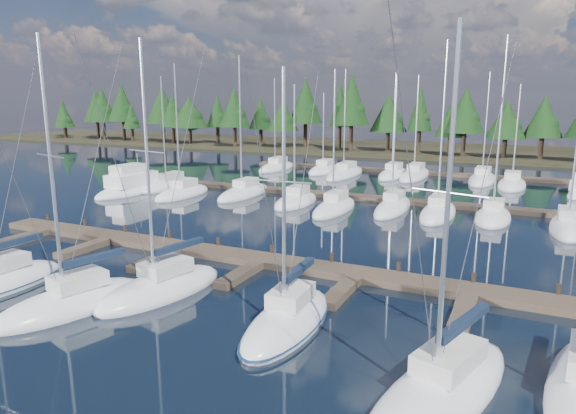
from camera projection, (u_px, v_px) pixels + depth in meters
The scene contains 11 objects.
ground at pixel (334, 222), 41.99m from camera, with size 260.00×260.00×0.00m, color black.
far_shore at pixel (449, 151), 94.82m from camera, with size 220.00×30.00×0.60m, color #2C2918.
main_dock at pixel (260, 263), 30.80m from camera, with size 44.00×6.13×0.90m.
back_docks at pixel (394, 184), 59.21m from camera, with size 50.00×21.80×0.40m.
front_sailboat_2 at pixel (73, 303), 24.59m from camera, with size 4.75×8.10×13.44m.
front_sailboat_3 at pixel (161, 288), 26.49m from camera, with size 4.39×8.18×13.44m.
front_sailboat_4 at pixel (288, 321), 22.65m from camera, with size 3.10×7.93×11.93m.
front_sailboat_5 at pixel (442, 390), 17.26m from camera, with size 5.17×9.40×12.94m.
back_sailboat_rows at pixel (385, 188), 55.89m from camera, with size 45.20×32.97×15.45m.
motor_yacht_left at pixel (132, 188), 54.70m from camera, with size 3.64×10.11×5.02m.
tree_line at pixel (426, 113), 85.82m from camera, with size 187.03×11.85×13.55m.
Camera 1 is at (14.27, -8.42, 9.93)m, focal length 32.00 mm.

